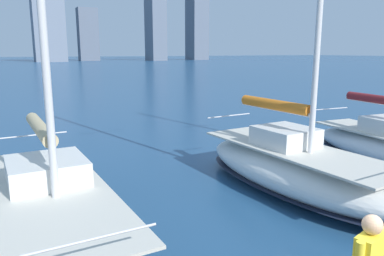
# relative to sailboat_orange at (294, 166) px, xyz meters

# --- Properties ---
(city_skyline) EXTENTS (170.01, 21.66, 49.77)m
(city_skyline) POSITION_rel_sailboat_orange_xyz_m (1.63, -153.28, 18.64)
(city_skyline) COLOR slate
(city_skyline) RESTS_ON ground
(sailboat_orange) EXTENTS (3.00, 7.45, 13.15)m
(sailboat_orange) POSITION_rel_sailboat_orange_xyz_m (0.00, 0.00, 0.00)
(sailboat_orange) COLOR white
(sailboat_orange) RESTS_ON ground
(sailboat_tan) EXTENTS (3.15, 8.15, 10.67)m
(sailboat_tan) POSITION_rel_sailboat_orange_xyz_m (6.71, -0.42, -0.13)
(sailboat_tan) COLOR silver
(sailboat_tan) RESTS_ON ground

